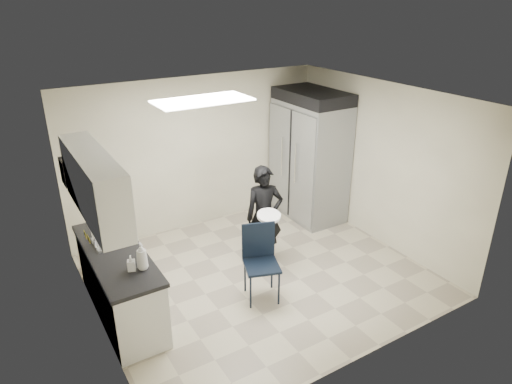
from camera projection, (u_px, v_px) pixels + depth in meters
floor at (260, 275)px, 6.69m from camera, size 4.50×4.50×0.00m
ceiling at (260, 98)px, 5.64m from camera, size 4.50×4.50×0.00m
back_wall at (198, 153)px, 7.73m from camera, size 4.50×0.00×4.50m
left_wall at (89, 237)px, 5.09m from camera, size 0.00×4.00×4.00m
right_wall at (380, 164)px, 7.24m from camera, size 0.00×4.00×4.00m
ceiling_panel at (203, 100)px, 5.68m from camera, size 1.20×0.60×0.02m
lower_counter at (120, 284)px, 5.74m from camera, size 0.60×1.90×0.86m
countertop at (116, 253)px, 5.56m from camera, size 0.64×1.95×0.05m
sink at (112, 245)px, 5.77m from camera, size 0.42×0.40×0.14m
faucet at (94, 239)px, 5.62m from camera, size 0.02×0.02×0.24m
upper_cabinets at (94, 184)px, 5.12m from camera, size 0.35×1.80×0.75m
towel_dispenser at (71, 171)px, 6.07m from camera, size 0.22×0.30×0.35m
notice_sticker_left at (89, 239)px, 5.21m from camera, size 0.00×0.12×0.07m
notice_sticker_right at (85, 235)px, 5.38m from camera, size 0.00×0.12×0.07m
commercial_fridge at (309, 161)px, 8.13m from camera, size 0.80×1.35×2.10m
fridge_compressor at (313, 96)px, 7.67m from camera, size 0.80×1.35×0.20m
folding_chair at (262, 266)px, 6.00m from camera, size 0.57×0.57×1.00m
man_tuxedo at (264, 216)px, 6.73m from camera, size 0.65×0.53×1.54m
bucket_lid at (269, 216)px, 6.46m from camera, size 0.42×0.42×0.04m
soap_bottle_a at (142, 256)px, 5.15m from camera, size 0.13×0.13×0.33m
soap_bottle_b at (131, 263)px, 5.14m from camera, size 0.11×0.11×0.19m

